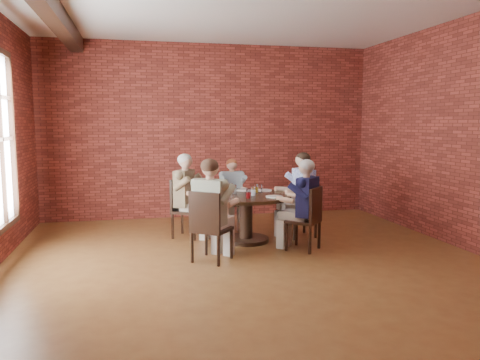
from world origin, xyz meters
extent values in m
plane|color=brown|center=(0.00, 0.00, 0.00)|extent=(7.00, 7.00, 0.00)
plane|color=maroon|center=(0.00, 3.50, 1.70)|extent=(7.00, 0.00, 7.00)
plane|color=maroon|center=(0.00, -3.50, 1.70)|extent=(7.00, 0.00, 7.00)
plane|color=maroon|center=(3.25, 0.00, 1.70)|extent=(0.00, 7.00, 7.00)
cube|color=black|center=(-3.17, 1.44, 1.65)|extent=(0.10, 0.08, 2.20)
cylinder|color=black|center=(0.21, 1.33, 0.03)|extent=(0.72, 0.72, 0.06)
cylinder|color=black|center=(0.21, 1.33, 0.35)|extent=(0.21, 0.21, 0.64)
cylinder|color=#372414|center=(0.21, 1.33, 0.72)|extent=(1.44, 1.44, 0.05)
cube|color=black|center=(1.15, 1.46, 0.43)|extent=(0.51, 0.51, 0.04)
cube|color=black|center=(1.36, 1.49, 0.71)|extent=(0.10, 0.45, 0.51)
cylinder|color=black|center=(0.93, 1.63, 0.21)|extent=(0.04, 0.04, 0.41)
cylinder|color=black|center=(0.99, 1.24, 0.21)|extent=(0.04, 0.04, 0.41)
cylinder|color=black|center=(1.32, 1.68, 0.21)|extent=(0.04, 0.04, 0.41)
cylinder|color=black|center=(1.37, 1.30, 0.21)|extent=(0.04, 0.04, 0.41)
cube|color=black|center=(0.20, 2.33, 0.43)|extent=(0.38, 0.38, 0.04)
cube|color=black|center=(0.20, 2.49, 0.66)|extent=(0.38, 0.05, 0.43)
cylinder|color=black|center=(0.04, 2.17, 0.21)|extent=(0.04, 0.04, 0.41)
cylinder|color=black|center=(0.36, 2.17, 0.21)|extent=(0.04, 0.04, 0.41)
cylinder|color=black|center=(0.04, 2.48, 0.21)|extent=(0.04, 0.04, 0.41)
cylinder|color=black|center=(0.35, 2.49, 0.21)|extent=(0.04, 0.04, 0.41)
cube|color=black|center=(-0.65, 1.81, 0.43)|extent=(0.60, 0.60, 0.04)
cube|color=black|center=(-0.82, 1.91, 0.70)|extent=(0.25, 0.40, 0.50)
cylinder|color=black|center=(-0.57, 1.55, 0.21)|extent=(0.04, 0.04, 0.41)
cylinder|color=black|center=(-0.39, 1.89, 0.21)|extent=(0.04, 0.04, 0.41)
cylinder|color=black|center=(-0.91, 1.74, 0.21)|extent=(0.04, 0.04, 0.41)
cylinder|color=black|center=(-0.72, 2.07, 0.21)|extent=(0.04, 0.04, 0.41)
cube|color=black|center=(-0.48, 0.41, 0.43)|extent=(0.64, 0.64, 0.04)
cube|color=black|center=(-0.60, 0.25, 0.71)|extent=(0.39, 0.31, 0.52)
cylinder|color=black|center=(-0.20, 0.45, 0.21)|extent=(0.04, 0.04, 0.41)
cylinder|color=black|center=(-0.52, 0.69, 0.21)|extent=(0.04, 0.04, 0.41)
cylinder|color=black|center=(-0.44, 0.14, 0.21)|extent=(0.04, 0.04, 0.41)
cylinder|color=black|center=(-0.75, 0.38, 0.21)|extent=(0.04, 0.04, 0.41)
cube|color=black|center=(0.92, 0.67, 0.43)|extent=(0.60, 0.60, 0.04)
cube|color=black|center=(1.06, 0.54, 0.69)|extent=(0.32, 0.34, 0.49)
cylinder|color=black|center=(0.91, 0.93, 0.21)|extent=(0.04, 0.04, 0.41)
cylinder|color=black|center=(0.66, 0.66, 0.21)|extent=(0.04, 0.04, 0.41)
cylinder|color=black|center=(1.18, 0.68, 0.21)|extent=(0.04, 0.04, 0.41)
cylinder|color=black|center=(0.93, 0.41, 0.21)|extent=(0.04, 0.04, 0.41)
cylinder|color=white|center=(0.60, 1.67, 0.76)|extent=(0.26, 0.26, 0.01)
cylinder|color=white|center=(0.28, 1.78, 0.76)|extent=(0.26, 0.26, 0.01)
cylinder|color=white|center=(-0.13, 1.51, 0.76)|extent=(0.26, 0.26, 0.01)
cylinder|color=white|center=(0.57, 0.99, 0.76)|extent=(0.26, 0.26, 0.01)
cylinder|color=white|center=(0.47, 1.44, 0.82)|extent=(0.07, 0.07, 0.14)
cylinder|color=white|center=(0.42, 1.50, 0.82)|extent=(0.07, 0.07, 0.14)
cylinder|color=white|center=(0.03, 1.65, 0.82)|extent=(0.07, 0.07, 0.14)
cylinder|color=white|center=(0.05, 1.47, 0.82)|extent=(0.07, 0.07, 0.14)
cylinder|color=white|center=(-0.01, 1.32, 0.82)|extent=(0.07, 0.07, 0.14)
cylinder|color=white|center=(0.16, 0.95, 0.82)|extent=(0.07, 0.07, 0.14)
cylinder|color=white|center=(0.30, 1.20, 0.82)|extent=(0.07, 0.07, 0.14)
cube|color=black|center=(0.58, 0.92, 0.75)|extent=(0.09, 0.14, 0.01)
camera|label=1|loc=(-1.46, -5.71, 1.86)|focal=35.00mm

